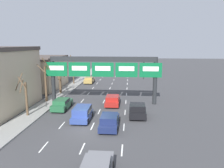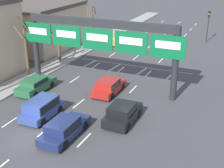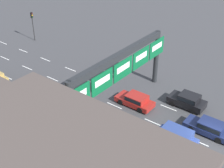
% 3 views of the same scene
% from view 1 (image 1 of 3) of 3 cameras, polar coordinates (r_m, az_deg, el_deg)
% --- Properties ---
extents(ground_plane, '(220.00, 220.00, 0.00)m').
position_cam_1_polar(ground_plane, '(22.58, -5.54, -11.82)').
color(ground_plane, '#3D3D3F').
extents(sidewalk_left, '(2.80, 110.00, 0.15)m').
position_cam_1_polar(sidewalk_left, '(25.18, -24.06, -10.13)').
color(sidewalk_left, gray).
rests_on(sidewalk_left, ground_plane).
extents(lane_dashes, '(6.72, 67.00, 0.01)m').
position_cam_1_polar(lane_dashes, '(35.30, -1.64, -3.52)').
color(lane_dashes, white).
rests_on(lane_dashes, ground_plane).
extents(sign_gantry, '(16.51, 0.70, 6.74)m').
position_cam_1_polar(sign_gantry, '(31.18, -2.37, 4.08)').
color(sign_gantry, '#232628').
rests_on(sign_gantry, ground_plane).
extents(building_far, '(12.41, 11.80, 6.12)m').
position_cam_1_polar(building_far, '(45.90, -20.76, 2.96)').
color(building_far, '#C6B293').
rests_on(building_far, ground_plane).
extents(car_navy, '(1.86, 4.61, 1.38)m').
position_cam_1_polar(car_navy, '(22.80, -0.69, -9.54)').
color(car_navy, '#19234C').
rests_on(car_navy, ground_plane).
extents(car_green, '(1.84, 4.39, 1.39)m').
position_cam_1_polar(car_green, '(29.71, -12.94, -5.01)').
color(car_green, '#235B38').
rests_on(car_green, ground_plane).
extents(car_red, '(1.92, 4.30, 1.36)m').
position_cam_1_polar(car_red, '(30.83, 0.16, -4.20)').
color(car_red, maroon).
rests_on(car_red, ground_plane).
extents(car_gold, '(1.83, 3.93, 1.35)m').
position_cam_1_polar(car_gold, '(48.14, -5.96, 1.09)').
color(car_gold, '#A88947').
rests_on(car_gold, ground_plane).
extents(car_black, '(1.95, 4.05, 1.53)m').
position_cam_1_polar(car_black, '(26.27, 6.65, -6.72)').
color(car_black, black).
rests_on(car_black, ground_plane).
extents(suv_blue, '(1.91, 3.94, 1.58)m').
position_cam_1_polar(suv_blue, '(25.02, -7.79, -7.46)').
color(suv_blue, navy).
rests_on(suv_blue, ground_plane).
extents(traffic_light_near_gantry, '(0.30, 0.35, 4.70)m').
position_cam_1_polar(traffic_light_near_gantry, '(53.63, 8.29, 4.83)').
color(traffic_light_near_gantry, black).
rests_on(traffic_light_near_gantry, ground_plane).
extents(tree_bare_closest, '(1.91, 1.45, 6.51)m').
position_cam_1_polar(tree_bare_closest, '(33.24, -16.96, 0.87)').
color(tree_bare_closest, brown).
rests_on(tree_bare_closest, sidewalk_left).
extents(tree_bare_second, '(1.59, 1.46, 6.09)m').
position_cam_1_polar(tree_bare_second, '(47.08, -10.10, 3.97)').
color(tree_bare_second, brown).
rests_on(tree_bare_second, sidewalk_left).
extents(tree_bare_third, '(2.18, 2.55, 5.08)m').
position_cam_1_polar(tree_bare_third, '(38.61, -13.43, 1.45)').
color(tree_bare_third, brown).
rests_on(tree_bare_third, sidewalk_left).
extents(tree_bare_furthest, '(1.36, 1.68, 4.97)m').
position_cam_1_polar(tree_bare_furthest, '(27.59, -21.74, -2.79)').
color(tree_bare_furthest, brown).
rests_on(tree_bare_furthest, sidewalk_left).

